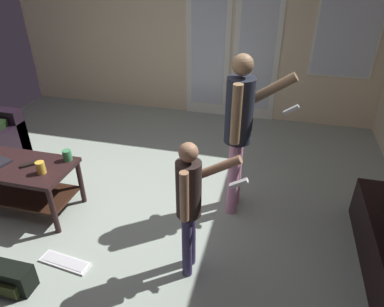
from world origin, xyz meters
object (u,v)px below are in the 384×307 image
at_px(backpack, 11,278).
at_px(cup_near_edge, 41,168).
at_px(person_adult, 240,124).
at_px(tv_remote_black, 30,164).
at_px(person_child, 190,200).
at_px(coffee_table, 21,177).
at_px(loose_keyboard, 65,262).
at_px(cup_by_laptop, 67,155).

bearing_deg(backpack, cup_near_edge, 102.92).
xyz_separation_m(person_adult, tv_remote_black, (-1.87, -0.51, -0.40)).
height_order(person_adult, person_child, person_adult).
relative_size(person_adult, cup_near_edge, 13.44).
height_order(coffee_table, loose_keyboard, coffee_table).
bearing_deg(cup_by_laptop, backpack, -85.80).
bearing_deg(person_adult, backpack, -136.97).
bearing_deg(backpack, person_child, 22.49).
bearing_deg(loose_keyboard, person_child, 11.78).
xyz_separation_m(cup_near_edge, cup_by_laptop, (0.11, 0.26, -0.00)).
relative_size(backpack, tv_remote_black, 1.98).
distance_m(person_child, backpack, 1.50).
distance_m(loose_keyboard, tv_remote_black, 0.99).
relative_size(coffee_table, cup_near_edge, 9.00).
height_order(coffee_table, cup_by_laptop, cup_by_laptop).
xyz_separation_m(coffee_table, cup_by_laptop, (0.42, 0.19, 0.19)).
relative_size(loose_keyboard, tv_remote_black, 2.66).
distance_m(cup_near_edge, cup_by_laptop, 0.28).
xyz_separation_m(person_adult, cup_near_edge, (-1.68, -0.60, -0.35)).
height_order(cup_by_laptop, tv_remote_black, cup_by_laptop).
xyz_separation_m(person_adult, person_child, (-0.23, -0.87, -0.23)).
bearing_deg(person_adult, coffee_table, -165.08).
distance_m(coffee_table, backpack, 1.04).
height_order(backpack, loose_keyboard, backpack).
bearing_deg(coffee_table, person_child, -10.85).
relative_size(cup_by_laptop, tv_remote_black, 0.62).
relative_size(backpack, cup_by_laptop, 3.18).
distance_m(coffee_table, cup_near_edge, 0.38).
relative_size(loose_keyboard, cup_near_edge, 3.94).
bearing_deg(person_child, person_adult, 75.40).
bearing_deg(person_adult, cup_near_edge, -160.35).
height_order(person_adult, cup_near_edge, person_adult).
xyz_separation_m(person_adult, backpack, (-1.50, -1.40, -0.82)).
height_order(cup_near_edge, tv_remote_black, cup_near_edge).
bearing_deg(loose_keyboard, cup_near_edge, 131.53).
relative_size(coffee_table, backpack, 3.07).
height_order(coffee_table, backpack, coffee_table).
distance_m(person_child, cup_by_laptop, 1.45).
distance_m(person_child, cup_near_edge, 1.48).
distance_m(backpack, cup_by_laptop, 1.16).
height_order(loose_keyboard, cup_near_edge, cup_near_edge).
bearing_deg(person_adult, cup_by_laptop, -167.78).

